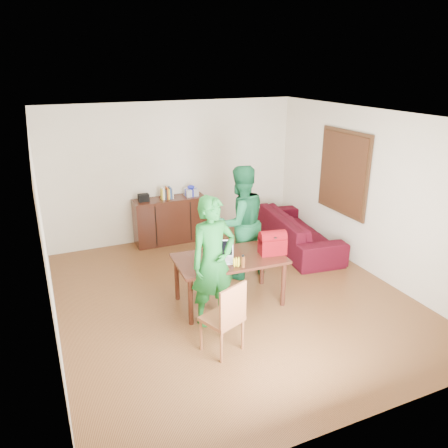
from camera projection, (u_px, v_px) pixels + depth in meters
name	position (u px, v px, depth m)	size (l,w,h in m)	color
room	(230.00, 213.00, 6.33)	(5.20, 5.70, 2.90)	#432310
table	(230.00, 263.00, 6.30)	(1.60, 0.95, 0.73)	black
chair	(223.00, 331.00, 5.35)	(0.55, 0.54, 0.95)	brown
person_near	(213.00, 262.00, 5.75)	(0.65, 0.43, 1.79)	#155F20
person_far	(240.00, 222.00, 7.05)	(0.91, 0.71, 1.87)	#12542E
laptop	(221.00, 258.00, 6.14)	(0.42, 0.36, 0.25)	white
bananas	(236.00, 265.00, 5.98)	(0.14, 0.09, 0.05)	gold
bottle	(243.00, 261.00, 5.94)	(0.06, 0.06, 0.18)	#552B13
red_bag	(272.00, 245.00, 6.35)	(0.38, 0.22, 0.28)	maroon
sofa	(297.00, 231.00, 8.37)	(2.28, 0.89, 0.67)	#3C0715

